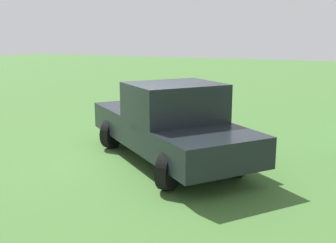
{
  "coord_description": "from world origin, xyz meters",
  "views": [
    {
      "loc": [
        -7.79,
        -4.26,
        2.79
      ],
      "look_at": [
        0.13,
        -0.56,
        0.9
      ],
      "focal_mm": 42.78,
      "sensor_mm": 36.0,
      "label": 1
    }
  ],
  "objects": [
    {
      "name": "ground_plane",
      "position": [
        0.0,
        0.0,
        0.0
      ],
      "size": [
        80.0,
        80.0,
        0.0
      ],
      "primitive_type": "plane",
      "color": "#3D662D"
    },
    {
      "name": "pickup_truck",
      "position": [
        0.05,
        -0.66,
        0.92
      ],
      "size": [
        4.53,
        5.06,
        1.79
      ],
      "rotation": [
        0.0,
        0.0,
        0.91
      ],
      "color": "black",
      "rests_on": "ground_plane"
    }
  ]
}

